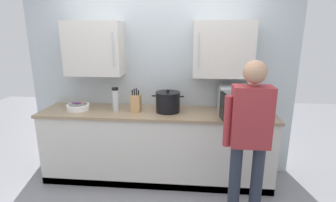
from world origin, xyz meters
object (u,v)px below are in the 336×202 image
Objects in this scene: knife_block at (136,103)px; microwave_oven at (239,100)px; fruit_bowl at (78,107)px; person_figure at (249,134)px; stock_pot at (168,102)px; thermos_flask at (116,99)px.

microwave_oven is at bearing 1.39° from knife_block.
person_figure reaches higher than fruit_bowl.
microwave_oven is at bearing 86.79° from person_figure.
stock_pot is at bearing 0.49° from knife_block.
person_figure is at bearing -22.59° from fruit_bowl.
knife_block is (-1.25, -0.03, -0.06)m from microwave_oven.
knife_block is (0.25, 0.01, -0.04)m from thermos_flask.
person_figure is at bearing -45.82° from stock_pot.
knife_block reaches higher than fruit_bowl.
knife_block is at bearing 1.55° from fruit_bowl.
fruit_bowl is 1.14m from stock_pot.
person_figure is at bearing -93.21° from microwave_oven.
person_figure reaches higher than thermos_flask.
fruit_bowl is at bearing -179.21° from thermos_flask.
thermos_flask reaches higher than fruit_bowl.
fruit_bowl is 0.50m from thermos_flask.
fruit_bowl is at bearing 157.41° from person_figure.
person_figure is at bearing -34.55° from knife_block.
thermos_flask is (-1.50, -0.04, -0.02)m from microwave_oven.
microwave_oven is 0.86m from person_figure.
microwave_oven is at bearing 1.81° from stock_pot.
knife_block is 0.40m from stock_pot.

